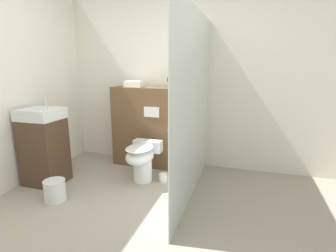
{
  "coord_description": "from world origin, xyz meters",
  "views": [
    {
      "loc": [
        1.04,
        -1.74,
        1.46
      ],
      "look_at": [
        0.13,
        1.16,
        0.75
      ],
      "focal_mm": 28.0,
      "sensor_mm": 36.0,
      "label": 1
    }
  ],
  "objects_px": {
    "waste_bin": "(55,190)",
    "toilet": "(142,158)",
    "sink_vanity": "(44,146)",
    "hair_drier": "(175,80)"
  },
  "relations": [
    {
      "from": "sink_vanity",
      "to": "hair_drier",
      "type": "bearing_deg",
      "value": 34.64
    },
    {
      "from": "sink_vanity",
      "to": "hair_drier",
      "type": "relative_size",
      "value": 5.45
    },
    {
      "from": "sink_vanity",
      "to": "waste_bin",
      "type": "distance_m",
      "value": 0.66
    },
    {
      "from": "toilet",
      "to": "hair_drier",
      "type": "xyz_separation_m",
      "value": [
        0.26,
        0.58,
        0.96
      ]
    },
    {
      "from": "toilet",
      "to": "waste_bin",
      "type": "relative_size",
      "value": 2.4
    },
    {
      "from": "sink_vanity",
      "to": "hair_drier",
      "type": "height_order",
      "value": "hair_drier"
    },
    {
      "from": "toilet",
      "to": "waste_bin",
      "type": "distance_m",
      "value": 1.05
    },
    {
      "from": "waste_bin",
      "to": "toilet",
      "type": "bearing_deg",
      "value": 45.83
    },
    {
      "from": "sink_vanity",
      "to": "waste_bin",
      "type": "height_order",
      "value": "sink_vanity"
    },
    {
      "from": "toilet",
      "to": "sink_vanity",
      "type": "bearing_deg",
      "value": -161.25
    }
  ]
}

